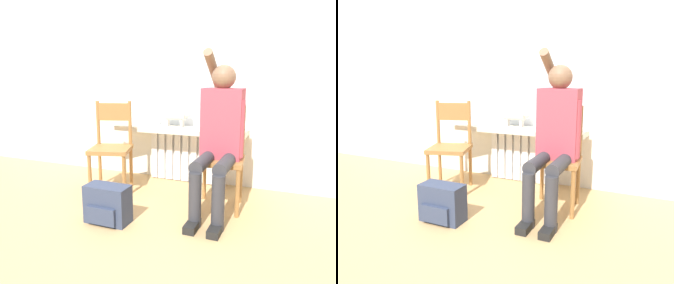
{
  "view_description": "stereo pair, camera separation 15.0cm",
  "coord_description": "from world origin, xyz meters",
  "views": [
    {
      "loc": [
        1.16,
        -2.13,
        1.17
      ],
      "look_at": [
        0.0,
        0.72,
        0.52
      ],
      "focal_mm": 35.0,
      "sensor_mm": 36.0,
      "label": 1
    },
    {
      "loc": [
        1.3,
        -2.07,
        1.17
      ],
      "look_at": [
        0.0,
        0.72,
        0.52
      ],
      "focal_mm": 35.0,
      "sensor_mm": 36.0,
      "label": 2
    }
  ],
  "objects": [
    {
      "name": "window_glass",
      "position": [
        0.0,
        1.2,
        1.19
      ],
      "size": [
        1.34,
        0.01,
        1.16
      ],
      "color": "white",
      "rests_on": "windowsill"
    },
    {
      "name": "cat",
      "position": [
        -0.05,
        1.08,
        0.74
      ],
      "size": [
        0.42,
        0.11,
        0.21
      ],
      "color": "silver",
      "rests_on": "windowsill"
    },
    {
      "name": "chair_left",
      "position": [
        -0.56,
        0.61,
        0.46
      ],
      "size": [
        0.48,
        0.48,
        0.9
      ],
      "rotation": [
        0.0,
        0.0,
        0.3
      ],
      "color": "#9E6B38",
      "rests_on": "ground_plane"
    },
    {
      "name": "backpack",
      "position": [
        -0.2,
        -0.05,
        0.15
      ],
      "size": [
        0.35,
        0.21,
        0.31
      ],
      "color": "#333D56",
      "rests_on": "ground_plane"
    },
    {
      "name": "person",
      "position": [
        0.55,
        0.5,
        0.69
      ],
      "size": [
        0.36,
        1.01,
        1.37
      ],
      "color": "#333338",
      "rests_on": "ground_plane"
    },
    {
      "name": "windowsill",
      "position": [
        0.0,
        1.05,
        0.59
      ],
      "size": [
        1.4,
        0.31,
        0.05
      ],
      "color": "beige",
      "rests_on": "radiator"
    },
    {
      "name": "chair_right",
      "position": [
        0.55,
        0.61,
        0.46
      ],
      "size": [
        0.42,
        0.42,
        0.9
      ],
      "rotation": [
        0.0,
        0.0,
        0.1
      ],
      "color": "#9E6B38",
      "rests_on": "ground_plane"
    },
    {
      "name": "wall_with_window",
      "position": [
        0.0,
        1.23,
        1.35
      ],
      "size": [
        7.0,
        0.06,
        2.7
      ],
      "color": "white",
      "rests_on": "ground_plane"
    },
    {
      "name": "ground_plane",
      "position": [
        0.0,
        0.0,
        0.0
      ],
      "size": [
        12.0,
        12.0,
        0.0
      ],
      "primitive_type": "plane",
      "color": "tan"
    },
    {
      "name": "radiator",
      "position": [
        -0.0,
        1.15,
        0.28
      ],
      "size": [
        0.74,
        0.08,
        0.56
      ],
      "color": "white",
      "rests_on": "ground_plane"
    }
  ]
}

